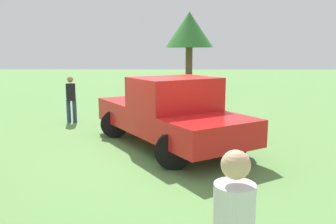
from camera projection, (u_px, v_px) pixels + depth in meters
name	position (u px, v px, depth m)	size (l,w,h in m)	color
ground_plane	(153.00, 153.00, 8.30)	(80.00, 80.00, 0.00)	#5B8C47
pickup_truck	(171.00, 111.00, 8.64)	(4.27, 5.22, 1.81)	black
person_visitor	(71.00, 97.00, 11.73)	(0.37, 0.37, 1.61)	navy
tree_back_left	(189.00, 31.00, 21.60)	(3.06, 3.06, 4.94)	brown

